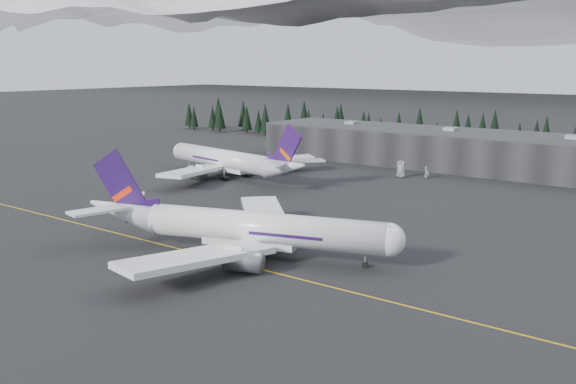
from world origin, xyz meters
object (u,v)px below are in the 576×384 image
Objects in this scene: jet_main at (237,227)px; gse_vehicle_a at (401,175)px; terminal at (477,151)px; gse_vehicle_b at (427,176)px; jet_parked at (233,161)px.

gse_vehicle_a is (-14.50, 93.35, -4.59)m from jet_main.
terminal is 26.92m from gse_vehicle_b.
jet_parked is 61.06m from gse_vehicle_b.
terminal is 29.58× the size of gse_vehicle_a.
gse_vehicle_b is at bearing 76.21° from jet_main.
gse_vehicle_a is 7.96m from gse_vehicle_b.
jet_main is 82.34m from jet_parked.
jet_main is at bearing -85.21° from gse_vehicle_a.
jet_main reaches higher than terminal.
terminal is at bearing 147.24° from gse_vehicle_b.
gse_vehicle_a is (-13.02, -29.36, -5.55)m from terminal.
jet_parked is 53.24m from gse_vehicle_a.
jet_main is 97.47m from gse_vehicle_b.
terminal is 2.50× the size of jet_parked.
gse_vehicle_b is at bearing -132.86° from jet_parked.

